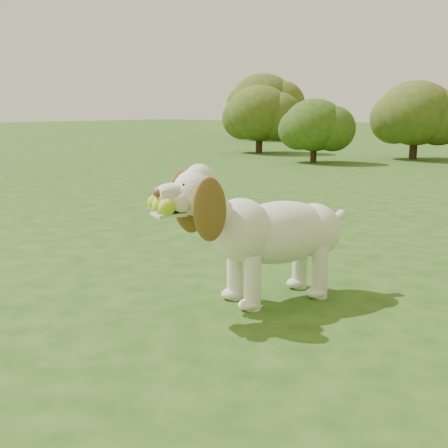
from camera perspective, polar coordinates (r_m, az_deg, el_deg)
The scene contains 6 objects.
ground at distance 3.19m, azimuth 1.15°, elevation -7.22°, with size 80.00×80.00×0.00m, color #1F4212.
dog at distance 3.00m, azimuth 4.03°, elevation -0.38°, with size 0.72×1.12×0.76m.
shrub_a at distance 11.16m, azimuth 9.17°, elevation 9.89°, with size 1.19×1.19×1.23m.
shrub_e at distance 13.54m, azimuth 3.62°, elevation 11.18°, with size 1.54×1.54×1.59m.
shrub_b at distance 12.39m, azimuth 18.90°, elevation 10.60°, with size 1.55×1.55×1.61m.
shrub_g at distance 19.27m, azimuth 3.96°, elevation 12.36°, with size 2.13×2.13×2.20m.
Camera 1 is at (1.82, -2.40, 1.03)m, focal length 45.00 mm.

